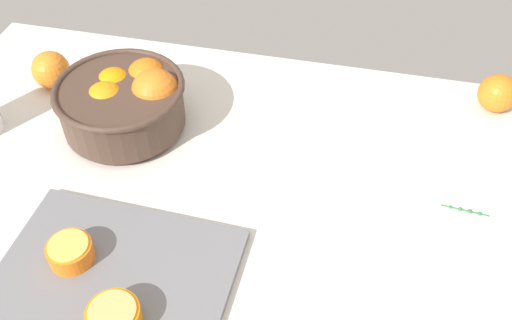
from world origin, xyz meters
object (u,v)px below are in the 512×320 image
Objects in this scene: fruit_bowl at (125,102)px; loose_orange_0 at (51,70)px; loose_orange_1 at (498,93)px; cutting_board at (112,280)px; orange_half_1 at (70,252)px; orange_half_0 at (114,318)px.

fruit_bowl reaches higher than loose_orange_0.
loose_orange_0 is at bearing -172.17° from loose_orange_1.
cutting_board is 5.11× the size of orange_half_1.
loose_orange_1 is at bearing 16.84° from fruit_bowl.
loose_orange_0 is at bearing 120.08° from orange_half_1.
fruit_bowl reaches higher than orange_half_1.
fruit_bowl is 34.46cm from cutting_board.
loose_orange_0 reaches higher than orange_half_1.
cutting_board is 7.50cm from orange_half_1.
cutting_board is at bearing -54.23° from loose_orange_0.
orange_half_1 is 0.91× the size of loose_orange_1.
orange_half_1 is 80.94cm from loose_orange_1.
loose_orange_0 is 86.43cm from loose_orange_1.
orange_half_0 is 1.09× the size of orange_half_1.
orange_half_1 reaches higher than cutting_board.
fruit_bowl is 41.60cm from orange_half_0.
cutting_board is (10.11, -32.56, -5.02)cm from fruit_bowl.
fruit_bowl reaches higher than orange_half_0.
orange_half_0 is 57.81cm from loose_orange_0.
cutting_board is 77.05cm from loose_orange_1.
orange_half_0 reaches higher than cutting_board.
orange_half_0 reaches higher than orange_half_1.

